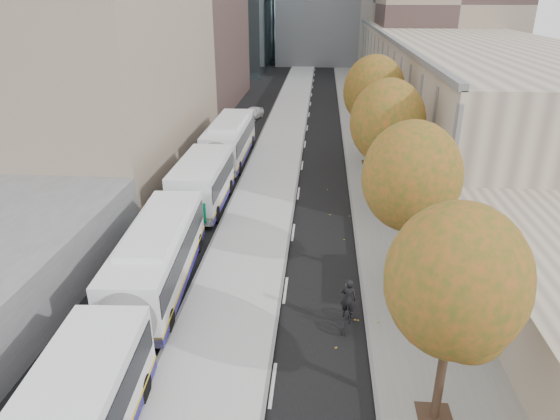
# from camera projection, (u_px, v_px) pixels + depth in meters

# --- Properties ---
(bus_platform) EXTENTS (4.25, 150.00, 0.15)m
(bus_platform) POSITION_uv_depth(u_px,v_px,m) (279.00, 146.00, 43.80)
(bus_platform) COLOR silver
(bus_platform) RESTS_ON ground
(sidewalk) EXTENTS (4.75, 150.00, 0.08)m
(sidewalk) POSITION_uv_depth(u_px,v_px,m) (371.00, 149.00, 43.21)
(sidewalk) COLOR gray
(sidewalk) RESTS_ON ground
(building_tan) EXTENTS (18.00, 92.00, 8.00)m
(building_tan) POSITION_uv_depth(u_px,v_px,m) (440.00, 61.00, 67.28)
(building_tan) COLOR gray
(building_tan) RESTS_ON ground
(bus_shelter) EXTENTS (1.90, 4.40, 2.53)m
(bus_shelter) POSITION_uv_depth(u_px,v_px,m) (464.00, 266.00, 20.26)
(bus_shelter) COLOR #383A3F
(bus_shelter) RESTS_ON sidewalk
(tree_b) EXTENTS (4.00, 4.00, 6.97)m
(tree_b) POSITION_uv_depth(u_px,v_px,m) (456.00, 281.00, 13.83)
(tree_b) COLOR black
(tree_b) RESTS_ON sidewalk
(tree_c) EXTENTS (4.20, 4.20, 7.28)m
(tree_c) POSITION_uv_depth(u_px,v_px,m) (411.00, 177.00, 21.06)
(tree_c) COLOR black
(tree_c) RESTS_ON sidewalk
(tree_d) EXTENTS (4.40, 4.40, 7.60)m
(tree_d) POSITION_uv_depth(u_px,v_px,m) (387.00, 122.00, 29.20)
(tree_d) COLOR black
(tree_d) RESTS_ON sidewalk
(tree_e) EXTENTS (4.60, 4.60, 7.92)m
(tree_e) POSITION_uv_depth(u_px,v_px,m) (374.00, 91.00, 37.34)
(tree_e) COLOR black
(tree_e) RESTS_ON sidewalk
(bus_near) EXTENTS (3.55, 17.28, 2.86)m
(bus_near) POSITION_uv_depth(u_px,v_px,m) (133.00, 305.00, 18.81)
(bus_near) COLOR white
(bus_near) RESTS_ON ground
(bus_far) EXTENTS (2.76, 18.45, 3.07)m
(bus_far) POSITION_uv_depth(u_px,v_px,m) (220.00, 155.00, 35.98)
(bus_far) COLOR white
(bus_far) RESTS_ON ground
(cyclist) EXTENTS (0.90, 1.78, 2.19)m
(cyclist) POSITION_uv_depth(u_px,v_px,m) (348.00, 309.00, 19.85)
(cyclist) COLOR black
(cyclist) RESTS_ON ground
(distant_car) EXTENTS (2.36, 3.93, 1.25)m
(distant_car) POSITION_uv_depth(u_px,v_px,m) (252.00, 113.00, 53.40)
(distant_car) COLOR silver
(distant_car) RESTS_ON ground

